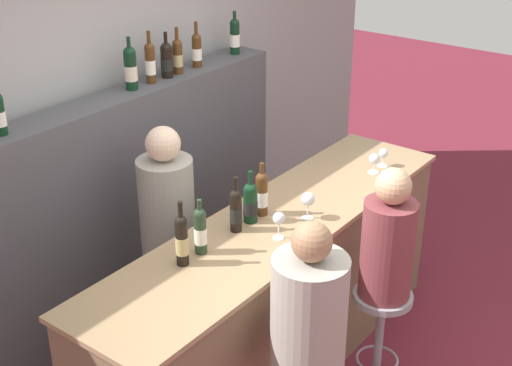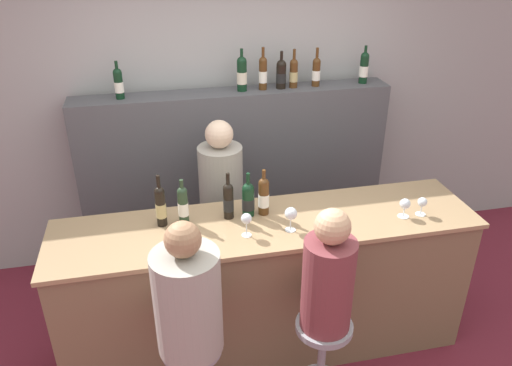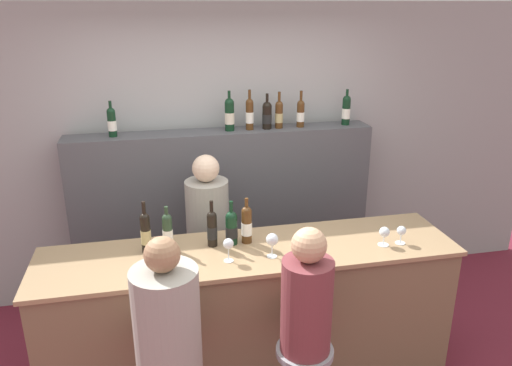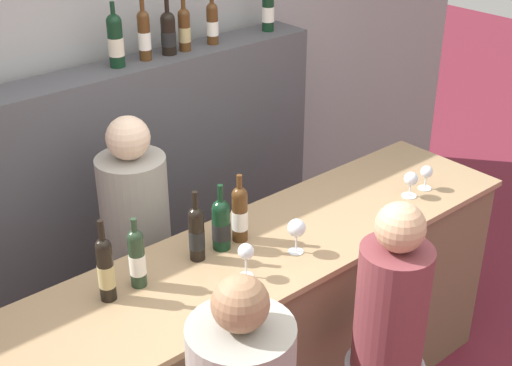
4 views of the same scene
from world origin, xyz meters
The scene contains 22 objects.
wall_back centered at (0.00, 1.71, 1.30)m, with size 6.40×0.05×2.60m.
bar_counter centered at (0.00, 0.31, 0.53)m, with size 2.76×0.66×1.06m.
back_bar_cabinet centered at (0.00, 1.49, 0.78)m, with size 2.59×0.28×1.57m.
wine_bottle_counter_0 centered at (-0.66, 0.42, 1.20)m, with size 0.07×0.07×0.35m.
wine_bottle_counter_1 centered at (-0.52, 0.42, 1.19)m, with size 0.07×0.07×0.31m.
wine_bottle_counter_2 centered at (-0.23, 0.42, 1.18)m, with size 0.07×0.07×0.32m.
wine_bottle_counter_3 centered at (-0.10, 0.42, 1.18)m, with size 0.08×0.08×0.31m.
wine_bottle_counter_4 centered at (0.00, 0.42, 1.19)m, with size 0.07×0.07×0.32m.
wine_bottle_backbar_1 centered at (0.07, 1.49, 1.71)m, with size 0.08×0.08×0.33m.
wine_bottle_backbar_2 centered at (0.24, 1.49, 1.71)m, with size 0.07×0.07×0.34m.
wine_bottle_backbar_3 centered at (0.39, 1.49, 1.69)m, with size 0.08×0.08×0.30m.
wine_bottle_backbar_4 centered at (0.49, 1.49, 1.69)m, with size 0.07×0.07×0.31m.
wine_bottle_backbar_5 centered at (0.68, 1.49, 1.69)m, with size 0.07×0.07×0.31m.
wine_bottle_backbar_6 centered at (1.10, 1.49, 1.70)m, with size 0.07×0.07×0.31m.
wine_glass_0 centered at (-0.16, 0.19, 1.17)m, with size 0.07×0.07×0.15m.
wine_glass_1 centered at (0.12, 0.19, 1.17)m, with size 0.08×0.08×0.16m.
wine_glass_2 centered at (0.89, 0.19, 1.15)m, with size 0.07×0.07×0.13m.
wine_glass_3 centered at (1.01, 0.19, 1.14)m, with size 0.07×0.07×0.13m.
guest_seated_left centered at (-0.57, -0.28, 1.02)m, with size 0.36×0.36×0.79m.
bar_stool_right centered at (0.20, -0.28, 0.53)m, with size 0.34×0.34×0.69m.
guest_seated_right centered at (0.20, -0.28, 1.03)m, with size 0.29×0.29×0.77m.
bartender centered at (-0.20, 0.98, 0.70)m, with size 0.33×0.33×1.52m.
Camera 1 is at (-2.87, -1.71, 2.98)m, focal length 50.00 mm.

